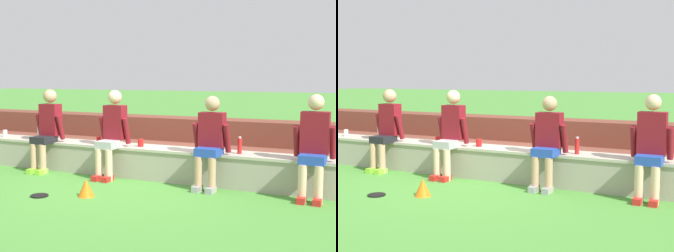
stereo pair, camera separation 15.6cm
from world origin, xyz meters
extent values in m
plane|color=#4C9338|center=(0.00, 0.00, 0.00)|extent=(80.00, 80.00, 0.00)
cube|color=#A8A08E|center=(0.00, 0.25, 0.24)|extent=(9.06, 0.49, 0.49)
cube|color=#BCB39F|center=(0.00, 0.25, 0.47)|extent=(9.10, 0.53, 0.04)
cube|color=brown|center=(0.00, 1.09, 0.21)|extent=(13.00, 0.61, 0.42)
cube|color=brown|center=(0.00, 1.70, 0.42)|extent=(13.00, 0.61, 0.83)
cylinder|color=tan|center=(-1.76, -0.25, 0.24)|extent=(0.11, 0.11, 0.49)
cylinder|color=tan|center=(-1.57, -0.25, 0.24)|extent=(0.11, 0.11, 0.49)
cube|color=#8CD833|center=(-1.76, -0.29, 0.04)|extent=(0.10, 0.22, 0.08)
cube|color=#8CD833|center=(-1.57, -0.29, 0.04)|extent=(0.10, 0.22, 0.08)
cube|color=black|center=(-1.67, -0.10, 0.54)|extent=(0.30, 0.36, 0.12)
cube|color=maroon|center=(-1.67, 0.09, 0.86)|extent=(0.34, 0.20, 0.54)
sphere|color=tan|center=(-1.67, 0.09, 1.26)|extent=(0.23, 0.23, 0.23)
cylinder|color=maroon|center=(-1.89, 0.07, 0.74)|extent=(0.08, 0.16, 0.43)
cylinder|color=maroon|center=(-1.45, 0.07, 0.74)|extent=(0.08, 0.20, 0.43)
cylinder|color=beige|center=(-0.49, -0.24, 0.24)|extent=(0.11, 0.11, 0.49)
cylinder|color=beige|center=(-0.31, -0.24, 0.24)|extent=(0.11, 0.11, 0.49)
cube|color=red|center=(-0.49, -0.28, 0.04)|extent=(0.10, 0.22, 0.08)
cube|color=red|center=(-0.31, -0.28, 0.04)|extent=(0.10, 0.22, 0.08)
cube|color=#B2B2B7|center=(-0.40, -0.10, 0.54)|extent=(0.30, 0.35, 0.12)
cube|color=maroon|center=(-0.40, 0.11, 0.87)|extent=(0.33, 0.20, 0.55)
sphere|color=beige|center=(-0.40, 0.11, 1.27)|extent=(0.22, 0.22, 0.22)
cylinder|color=maroon|center=(-0.61, 0.09, 0.75)|extent=(0.08, 0.17, 0.43)
cylinder|color=maroon|center=(-0.18, 0.09, 0.75)|extent=(0.08, 0.19, 0.43)
cylinder|color=tan|center=(1.16, -0.24, 0.24)|extent=(0.11, 0.11, 0.49)
cylinder|color=tan|center=(1.36, -0.24, 0.24)|extent=(0.11, 0.11, 0.49)
cube|color=#99999E|center=(1.16, -0.28, 0.04)|extent=(0.10, 0.22, 0.08)
cube|color=#99999E|center=(1.36, -0.28, 0.04)|extent=(0.10, 0.22, 0.08)
cube|color=#2347B2|center=(1.26, -0.09, 0.54)|extent=(0.33, 0.35, 0.12)
cube|color=maroon|center=(1.26, 0.03, 0.84)|extent=(0.36, 0.20, 0.49)
sphere|color=tan|center=(1.26, 0.03, 1.22)|extent=(0.21, 0.21, 0.21)
cylinder|color=maroon|center=(1.03, 0.01, 0.73)|extent=(0.08, 0.20, 0.42)
cylinder|color=maroon|center=(1.49, 0.01, 0.73)|extent=(0.08, 0.20, 0.42)
cylinder|color=beige|center=(2.57, -0.23, 0.24)|extent=(0.11, 0.11, 0.49)
cylinder|color=beige|center=(2.77, -0.23, 0.24)|extent=(0.11, 0.11, 0.49)
cube|color=red|center=(2.57, -0.27, 0.04)|extent=(0.10, 0.22, 0.08)
cube|color=red|center=(2.77, -0.27, 0.04)|extent=(0.10, 0.22, 0.08)
cube|color=#2347B2|center=(2.67, -0.09, 0.54)|extent=(0.32, 0.34, 0.12)
cube|color=maroon|center=(2.67, 0.06, 0.87)|extent=(0.36, 0.20, 0.55)
sphere|color=beige|center=(2.67, 0.06, 1.27)|extent=(0.21, 0.21, 0.21)
cylinder|color=maroon|center=(2.44, 0.04, 0.75)|extent=(0.08, 0.19, 0.43)
cylinder|color=maroon|center=(2.90, 0.04, 0.75)|extent=(0.08, 0.16, 0.43)
cylinder|color=silver|center=(-2.09, 0.29, 0.59)|extent=(0.07, 0.07, 0.21)
cylinder|color=red|center=(-2.09, 0.29, 0.71)|extent=(0.04, 0.04, 0.02)
cylinder|color=red|center=(1.62, 0.21, 0.60)|extent=(0.06, 0.06, 0.23)
cylinder|color=white|center=(1.62, 0.21, 0.73)|extent=(0.04, 0.04, 0.02)
cylinder|color=red|center=(-0.81, 0.25, 0.55)|extent=(0.08, 0.08, 0.11)
cylinder|color=white|center=(-2.82, 0.21, 0.55)|extent=(0.08, 0.08, 0.13)
cylinder|color=red|center=(0.01, 0.21, 0.55)|extent=(0.09, 0.09, 0.12)
cylinder|color=black|center=(-0.66, -1.42, 0.01)|extent=(0.24, 0.24, 0.02)
cone|color=orange|center=(-0.09, -1.16, 0.12)|extent=(0.22, 0.22, 0.23)
camera|label=1|loc=(3.45, -6.18, 1.60)|focal=49.49mm
camera|label=2|loc=(3.59, -6.11, 1.60)|focal=49.49mm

